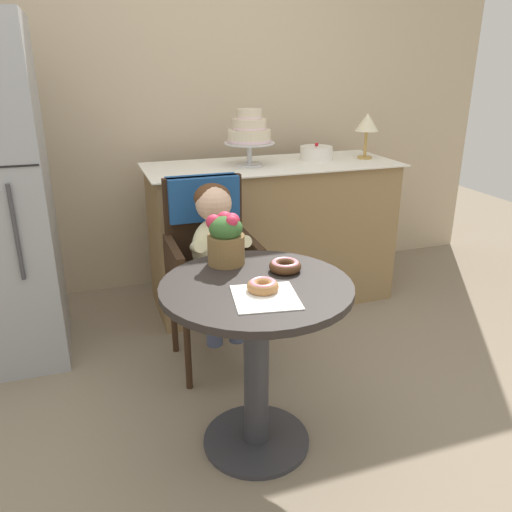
# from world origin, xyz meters

# --- Properties ---
(ground_plane) EXTENTS (8.00, 8.00, 0.00)m
(ground_plane) POSITION_xyz_m (0.00, 0.00, 0.00)
(ground_plane) COLOR gray
(back_wall) EXTENTS (4.80, 0.10, 2.70)m
(back_wall) POSITION_xyz_m (0.00, 1.85, 1.35)
(back_wall) COLOR #C1AD8E
(back_wall) RESTS_ON ground
(cafe_table) EXTENTS (0.72, 0.72, 0.72)m
(cafe_table) POSITION_xyz_m (0.00, 0.00, 0.51)
(cafe_table) COLOR #282321
(cafe_table) RESTS_ON ground
(wicker_chair) EXTENTS (0.42, 0.45, 0.95)m
(wicker_chair) POSITION_xyz_m (-0.00, 0.74, 0.64)
(wicker_chair) COLOR #332114
(wicker_chair) RESTS_ON ground
(seated_child) EXTENTS (0.27, 0.32, 0.73)m
(seated_child) POSITION_xyz_m (-0.00, 0.59, 0.68)
(seated_child) COLOR beige
(seated_child) RESTS_ON ground
(paper_napkin) EXTENTS (0.26, 0.26, 0.00)m
(paper_napkin) POSITION_xyz_m (-0.01, -0.12, 0.72)
(paper_napkin) COLOR white
(paper_napkin) RESTS_ON cafe_table
(donut_front) EXTENTS (0.13, 0.13, 0.04)m
(donut_front) POSITION_xyz_m (0.15, 0.08, 0.74)
(donut_front) COLOR #4C2D19
(donut_front) RESTS_ON cafe_table
(donut_mid) EXTENTS (0.11, 0.11, 0.04)m
(donut_mid) POSITION_xyz_m (0.00, -0.07, 0.74)
(donut_mid) COLOR #AD7542
(donut_mid) RESTS_ON cafe_table
(flower_vase) EXTENTS (0.15, 0.15, 0.21)m
(flower_vase) POSITION_xyz_m (-0.05, 0.24, 0.83)
(flower_vase) COLOR brown
(flower_vase) RESTS_ON cafe_table
(display_counter) EXTENTS (1.56, 0.62, 0.90)m
(display_counter) POSITION_xyz_m (0.55, 1.30, 0.45)
(display_counter) COLOR #93754C
(display_counter) RESTS_ON ground
(tiered_cake_stand) EXTENTS (0.30, 0.30, 0.33)m
(tiered_cake_stand) POSITION_xyz_m (0.40, 1.30, 1.10)
(tiered_cake_stand) COLOR silver
(tiered_cake_stand) RESTS_ON display_counter
(round_layer_cake) EXTENTS (0.20, 0.20, 0.11)m
(round_layer_cake) POSITION_xyz_m (0.86, 1.35, 0.94)
(round_layer_cake) COLOR white
(round_layer_cake) RESTS_ON display_counter
(table_lamp) EXTENTS (0.15, 0.15, 0.28)m
(table_lamp) POSITION_xyz_m (1.18, 1.28, 1.12)
(table_lamp) COLOR #B28C47
(table_lamp) RESTS_ON display_counter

